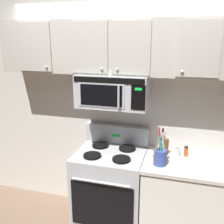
{
  "coord_description": "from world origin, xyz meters",
  "views": [
    {
      "loc": [
        0.72,
        -2.07,
        2.13
      ],
      "look_at": [
        0.0,
        0.49,
        1.35
      ],
      "focal_mm": 41.32,
      "sensor_mm": 36.0,
      "label": 1
    }
  ],
  "objects_px": {
    "pepper_mill": "(166,147)",
    "stove_range": "(110,187)",
    "salt_shaker": "(177,152)",
    "spice_jar": "(186,151)",
    "over_range_microwave": "(113,91)",
    "utensil_crock_blue": "(160,155)"
  },
  "relations": [
    {
      "from": "stove_range",
      "to": "over_range_microwave",
      "type": "height_order",
      "value": "over_range_microwave"
    },
    {
      "from": "utensil_crock_blue",
      "to": "salt_shaker",
      "type": "height_order",
      "value": "utensil_crock_blue"
    },
    {
      "from": "spice_jar",
      "to": "salt_shaker",
      "type": "bearing_deg",
      "value": -164.32
    },
    {
      "from": "over_range_microwave",
      "to": "pepper_mill",
      "type": "xyz_separation_m",
      "value": [
        0.59,
        0.01,
        -0.59
      ]
    },
    {
      "from": "pepper_mill",
      "to": "stove_range",
      "type": "bearing_deg",
      "value": -167.95
    },
    {
      "from": "salt_shaker",
      "to": "pepper_mill",
      "type": "distance_m",
      "value": 0.13
    },
    {
      "from": "utensil_crock_blue",
      "to": "pepper_mill",
      "type": "xyz_separation_m",
      "value": [
        0.04,
        0.25,
        -0.02
      ]
    },
    {
      "from": "over_range_microwave",
      "to": "spice_jar",
      "type": "height_order",
      "value": "over_range_microwave"
    },
    {
      "from": "pepper_mill",
      "to": "spice_jar",
      "type": "bearing_deg",
      "value": 4.11
    },
    {
      "from": "over_range_microwave",
      "to": "salt_shaker",
      "type": "distance_m",
      "value": 0.95
    },
    {
      "from": "salt_shaker",
      "to": "utensil_crock_blue",
      "type": "bearing_deg",
      "value": -123.38
    },
    {
      "from": "stove_range",
      "to": "spice_jar",
      "type": "height_order",
      "value": "stove_range"
    },
    {
      "from": "over_range_microwave",
      "to": "utensil_crock_blue",
      "type": "bearing_deg",
      "value": -23.92
    },
    {
      "from": "stove_range",
      "to": "salt_shaker",
      "type": "bearing_deg",
      "value": 9.29
    },
    {
      "from": "utensil_crock_blue",
      "to": "spice_jar",
      "type": "relative_size",
      "value": 3.62
    },
    {
      "from": "salt_shaker",
      "to": "spice_jar",
      "type": "bearing_deg",
      "value": 15.68
    },
    {
      "from": "spice_jar",
      "to": "utensil_crock_blue",
      "type": "bearing_deg",
      "value": -132.73
    },
    {
      "from": "utensil_crock_blue",
      "to": "pepper_mill",
      "type": "distance_m",
      "value": 0.26
    },
    {
      "from": "over_range_microwave",
      "to": "spice_jar",
      "type": "bearing_deg",
      "value": 1.75
    },
    {
      "from": "salt_shaker",
      "to": "spice_jar",
      "type": "relative_size",
      "value": 0.95
    },
    {
      "from": "salt_shaker",
      "to": "pepper_mill",
      "type": "height_order",
      "value": "pepper_mill"
    },
    {
      "from": "stove_range",
      "to": "over_range_microwave",
      "type": "distance_m",
      "value": 1.11
    }
  ]
}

